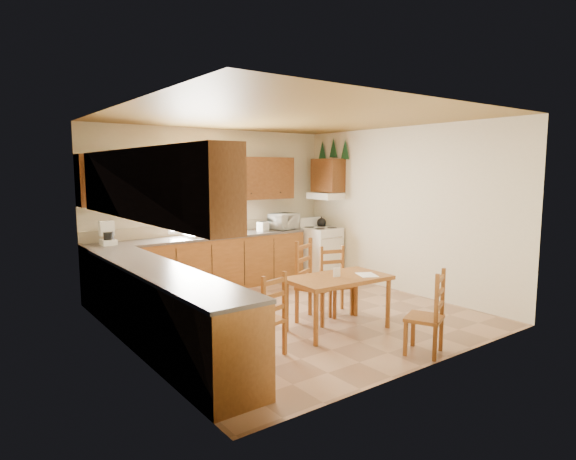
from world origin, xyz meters
TOP-DOWN VIEW (x-y plane):
  - floor at (0.00, 0.00)m, footprint 4.50×4.50m
  - ceiling at (0.00, 0.00)m, footprint 4.50×4.50m
  - wall_left at (-2.25, 0.00)m, footprint 4.50×4.50m
  - wall_right at (2.25, 0.00)m, footprint 4.50×4.50m
  - wall_back at (0.00, 2.25)m, footprint 4.50×4.50m
  - wall_front at (0.00, -2.25)m, footprint 4.50×4.50m
  - lower_cab_back at (-0.38, 1.95)m, footprint 3.75×0.60m
  - lower_cab_left at (-1.95, -0.15)m, footprint 0.60×3.60m
  - counter_back at (-0.38, 1.95)m, footprint 3.75×0.63m
  - counter_left at (-1.95, -0.15)m, footprint 0.63×3.60m
  - backsplash at (-0.38, 2.24)m, footprint 3.75×0.01m
  - upper_cab_back_left at (-1.55, 2.08)m, footprint 1.41×0.33m
  - upper_cab_back_right at (0.86, 2.08)m, footprint 1.25×0.33m
  - upper_cab_left at (-2.08, -0.15)m, footprint 0.33×3.60m
  - upper_cab_stove at (2.08, 1.65)m, footprint 0.33×0.62m
  - range_hood at (2.03, 1.65)m, footprint 0.44×0.62m
  - window_frame at (-0.30, 2.22)m, footprint 1.13×0.02m
  - window_pane at (-0.30, 2.21)m, footprint 1.05×0.01m
  - window_valance at (-0.30, 2.19)m, footprint 1.19×0.01m
  - sink_basin at (-0.30, 1.95)m, footprint 0.75×0.45m
  - pine_decal_a at (2.21, 1.33)m, footprint 0.22×0.22m
  - pine_decal_b at (2.21, 1.65)m, footprint 0.22×0.22m
  - pine_decal_c at (2.21, 1.97)m, footprint 0.22×0.22m
  - stove at (1.88, 1.61)m, footprint 0.66×0.67m
  - coffeemaker at (-1.90, 1.93)m, footprint 0.22×0.25m
  - paper_towel at (0.29, 1.93)m, footprint 0.15×0.15m
  - toaster at (0.78, 1.90)m, footprint 0.24×0.20m
  - microwave at (1.24, 1.90)m, footprint 0.56×0.47m
  - dining_table at (0.09, -0.84)m, footprint 1.31×0.79m
  - chair_near_left at (-1.13, -1.00)m, footprint 0.46×0.44m
  - chair_near_right at (0.31, -1.99)m, footprint 0.51×0.50m
  - chair_far_left at (0.54, -0.31)m, footprint 0.48×0.47m
  - chair_far_right at (0.09, -0.41)m, footprint 0.59×0.58m
  - table_paper at (0.45, -0.98)m, footprint 0.32×0.36m
  - table_card at (0.07, -0.84)m, footprint 0.09×0.04m

SIDE VIEW (x-z plane):
  - floor at x=0.00m, z-range 0.00..0.00m
  - dining_table at x=0.09m, z-range 0.00..0.68m
  - lower_cab_back at x=-0.38m, z-range 0.00..0.88m
  - lower_cab_left at x=-1.95m, z-range 0.00..0.88m
  - stove at x=1.88m, z-range 0.00..0.91m
  - chair_near_left at x=-1.13m, z-range 0.00..0.92m
  - chair_far_left at x=0.54m, z-range 0.00..0.93m
  - chair_near_right at x=0.31m, z-range 0.00..0.93m
  - chair_far_right at x=0.09m, z-range 0.00..1.08m
  - table_paper at x=0.45m, z-range 0.68..0.69m
  - table_card at x=0.07m, z-range 0.68..0.80m
  - counter_back at x=-0.38m, z-range 0.88..0.92m
  - counter_left at x=-1.95m, z-range 0.88..0.92m
  - sink_basin at x=-0.30m, z-range 0.92..0.96m
  - toaster at x=0.78m, z-range 0.92..1.09m
  - backsplash at x=-0.38m, z-range 0.92..1.10m
  - paper_towel at x=0.29m, z-range 0.92..1.19m
  - microwave at x=1.24m, z-range 0.92..1.21m
  - coffeemaker at x=-1.90m, z-range 0.92..1.23m
  - wall_left at x=-2.25m, z-range 1.35..1.35m
  - wall_right at x=2.25m, z-range 1.35..1.35m
  - wall_back at x=0.00m, z-range 1.35..1.35m
  - wall_front at x=0.00m, z-range 1.35..1.35m
  - range_hood at x=2.03m, z-range 1.46..1.58m
  - window_frame at x=-0.30m, z-range 0.96..2.14m
  - window_pane at x=-0.30m, z-range 1.00..2.10m
  - upper_cab_back_left at x=-1.55m, z-range 1.48..2.23m
  - upper_cab_back_right at x=0.86m, z-range 1.48..2.23m
  - upper_cab_left at x=-2.08m, z-range 1.48..2.23m
  - upper_cab_stove at x=2.08m, z-range 1.59..2.21m
  - window_valance at x=-0.30m, z-range 1.93..2.17m
  - pine_decal_a at x=2.21m, z-range 2.20..2.56m
  - pine_decal_c at x=2.21m, z-range 2.20..2.56m
  - pine_decal_b at x=2.21m, z-range 2.24..2.60m
  - ceiling at x=0.00m, z-range 2.70..2.70m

